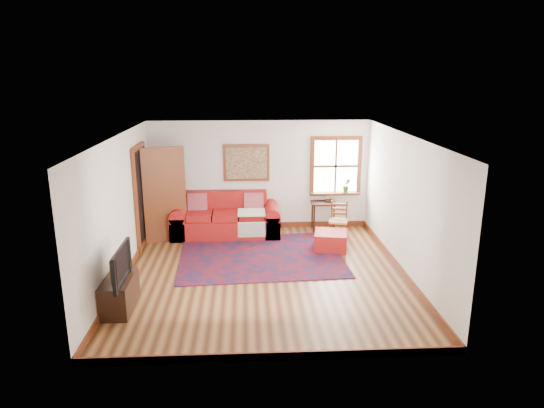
{
  "coord_description": "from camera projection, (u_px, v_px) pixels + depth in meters",
  "views": [
    {
      "loc": [
        -0.3,
        -8.14,
        3.54
      ],
      "look_at": [
        0.17,
        0.6,
        1.15
      ],
      "focal_mm": 32.0,
      "sensor_mm": 36.0,
      "label": 1
    }
  ],
  "objects": [
    {
      "name": "framed_artwork",
      "position": [
        246.0,
        163.0,
        10.98
      ],
      "size": [
        1.05,
        0.07,
        0.85
      ],
      "color": "brown",
      "rests_on": "ground"
    },
    {
      "name": "candle_hurricane",
      "position": [
        127.0,
        263.0,
        7.75
      ],
      "size": [
        0.12,
        0.12,
        0.18
      ],
      "color": "silver",
      "rests_on": "media_cabinet"
    },
    {
      "name": "ladder_back_chair",
      "position": [
        339.0,
        219.0,
        10.55
      ],
      "size": [
        0.47,
        0.45,
        0.83
      ],
      "color": "tan",
      "rests_on": "ground"
    },
    {
      "name": "television",
      "position": [
        115.0,
        265.0,
        7.14
      ],
      "size": [
        0.13,
        0.97,
        0.56
      ],
      "primitive_type": "imported",
      "rotation": [
        0.0,
        0.0,
        1.57
      ],
      "color": "black",
      "rests_on": "media_cabinet"
    },
    {
      "name": "side_table",
      "position": [
        323.0,
        207.0,
        11.1
      ],
      "size": [
        0.55,
        0.42,
        0.67
      ],
      "color": "black",
      "rests_on": "ground"
    },
    {
      "name": "ground",
      "position": [
        265.0,
        274.0,
        8.79
      ],
      "size": [
        5.5,
        5.5,
        0.0
      ],
      "primitive_type": "plane",
      "color": "#472613",
      "rests_on": "ground"
    },
    {
      "name": "media_cabinet",
      "position": [
        120.0,
        293.0,
        7.43
      ],
      "size": [
        0.42,
        0.92,
        0.51
      ],
      "primitive_type": "cube",
      "color": "black",
      "rests_on": "ground"
    },
    {
      "name": "red_ottoman",
      "position": [
        331.0,
        241.0,
        9.97
      ],
      "size": [
        0.75,
        0.75,
        0.37
      ],
      "primitive_type": "cube",
      "rotation": [
        0.0,
        0.0,
        -0.19
      ],
      "color": "maroon",
      "rests_on": "ground"
    },
    {
      "name": "doorway",
      "position": [
        156.0,
        194.0,
        10.11
      ],
      "size": [
        0.89,
        1.08,
        2.14
      ],
      "color": "black",
      "rests_on": "ground"
    },
    {
      "name": "window",
      "position": [
        337.0,
        172.0,
        11.14
      ],
      "size": [
        1.18,
        0.2,
        1.38
      ],
      "color": "white",
      "rests_on": "ground"
    },
    {
      "name": "room_envelope",
      "position": [
        264.0,
        185.0,
        8.36
      ],
      "size": [
        5.04,
        5.54,
        2.52
      ],
      "color": "silver",
      "rests_on": "ground"
    },
    {
      "name": "persian_rug",
      "position": [
        261.0,
        256.0,
        9.62
      ],
      "size": [
        3.31,
        2.71,
        0.02
      ],
      "primitive_type": "cube",
      "rotation": [
        0.0,
        0.0,
        0.06
      ],
      "color": "#5D0D14",
      "rests_on": "ground"
    },
    {
      "name": "red_leather_sofa",
      "position": [
        226.0,
        221.0,
        10.87
      ],
      "size": [
        2.38,
        0.98,
        0.93
      ],
      "color": "maroon",
      "rests_on": "ground"
    }
  ]
}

